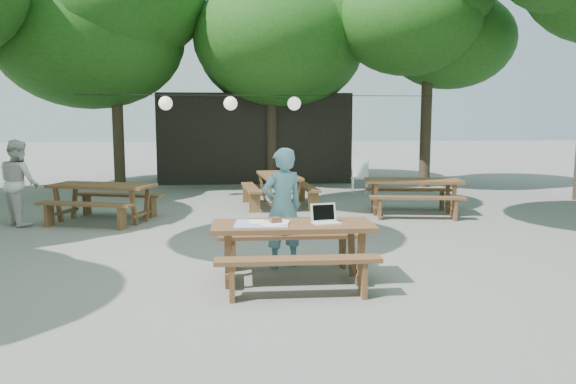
# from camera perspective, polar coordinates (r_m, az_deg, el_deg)

# --- Properties ---
(ground) EXTENTS (80.00, 80.00, 0.00)m
(ground) POSITION_cam_1_polar(r_m,az_deg,el_deg) (8.50, -4.92, -6.43)
(ground) COLOR slate
(ground) RESTS_ON ground
(pavilion) EXTENTS (6.00, 3.00, 2.80)m
(pavilion) POSITION_cam_1_polar(r_m,az_deg,el_deg) (18.76, -3.46, 5.58)
(pavilion) COLOR black
(pavilion) RESTS_ON ground
(main_picnic_table) EXTENTS (2.00, 1.58, 0.75)m
(main_picnic_table) POSITION_cam_1_polar(r_m,az_deg,el_deg) (7.05, 0.49, -6.10)
(main_picnic_table) COLOR #502B1C
(main_picnic_table) RESTS_ON ground
(picnic_table_nw) EXTENTS (2.27, 2.06, 0.75)m
(picnic_table_nw) POSITION_cam_1_polar(r_m,az_deg,el_deg) (11.68, -18.29, -1.00)
(picnic_table_nw) COLOR #502B1C
(picnic_table_nw) RESTS_ON ground
(picnic_table_ne) EXTENTS (2.12, 1.86, 0.75)m
(picnic_table_ne) POSITION_cam_1_polar(r_m,az_deg,el_deg) (12.22, 12.53, -0.43)
(picnic_table_ne) COLOR #502B1C
(picnic_table_ne) RESTS_ON ground
(picnic_table_far_e) EXTENTS (1.74, 2.06, 0.75)m
(picnic_table_far_e) POSITION_cam_1_polar(r_m,az_deg,el_deg) (12.99, -0.93, 0.22)
(picnic_table_far_e) COLOR #502B1C
(picnic_table_far_e) RESTS_ON ground
(woman) EXTENTS (0.71, 0.60, 1.65)m
(woman) POSITION_cam_1_polar(r_m,az_deg,el_deg) (7.68, -0.58, -1.63)
(woman) COLOR #68A9BE
(woman) RESTS_ON ground
(second_person) EXTENTS (1.00, 1.01, 1.65)m
(second_person) POSITION_cam_1_polar(r_m,az_deg,el_deg) (11.88, -25.66, 0.89)
(second_person) COLOR silver
(second_person) RESTS_ON ground
(plastic_chair) EXTENTS (0.55, 0.55, 0.90)m
(plastic_chair) POSITION_cam_1_polar(r_m,az_deg,el_deg) (15.63, 7.30, 0.93)
(plastic_chair) COLOR white
(plastic_chair) RESTS_ON ground
(laptop) EXTENTS (0.38, 0.33, 0.24)m
(laptop) POSITION_cam_1_polar(r_m,az_deg,el_deg) (7.00, 3.79, -2.66)
(laptop) COLOR white
(laptop) RESTS_ON main_picnic_table
(tabletop_clutter) EXTENTS (0.72, 0.59, 0.08)m
(tabletop_clutter) POSITION_cam_1_polar(r_m,az_deg,el_deg) (6.95, -2.39, -3.14)
(tabletop_clutter) COLOR #375CBD
(tabletop_clutter) RESTS_ON main_picnic_table
(paper_lanterns) EXTENTS (9.00, 0.34, 0.38)m
(paper_lanterns) POSITION_cam_1_polar(r_m,az_deg,el_deg) (14.25, -5.81, 8.96)
(paper_lanterns) COLOR black
(paper_lanterns) RESTS_ON ground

